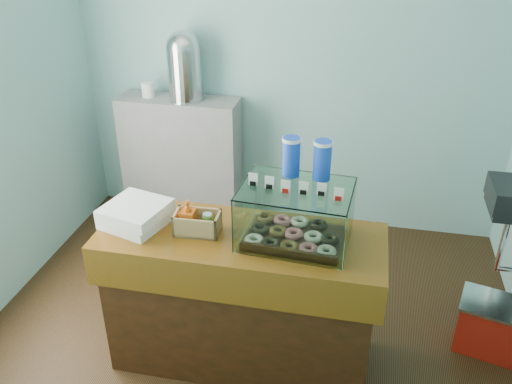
% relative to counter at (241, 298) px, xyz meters
% --- Properties ---
extents(ground, '(3.50, 3.50, 0.00)m').
position_rel_counter_xyz_m(ground, '(0.00, 0.25, -0.46)').
color(ground, black).
rests_on(ground, ground).
extents(room_shell, '(3.54, 3.04, 2.82)m').
position_rel_counter_xyz_m(room_shell, '(0.03, 0.26, 1.25)').
color(room_shell, '#86C3C2').
rests_on(room_shell, ground).
extents(counter, '(1.60, 0.60, 0.90)m').
position_rel_counter_xyz_m(counter, '(0.00, 0.00, 0.00)').
color(counter, '#451F0D').
rests_on(counter, ground).
extents(back_shelf, '(1.00, 0.32, 1.10)m').
position_rel_counter_xyz_m(back_shelf, '(-0.90, 1.57, 0.09)').
color(back_shelf, gray).
rests_on(back_shelf, ground).
extents(display_case, '(0.61, 0.47, 0.54)m').
position_rel_counter_xyz_m(display_case, '(0.30, 0.05, 0.61)').
color(display_case, '#361B10').
rests_on(display_case, counter).
extents(condiment_crate, '(0.26, 0.16, 0.20)m').
position_rel_counter_xyz_m(condiment_crate, '(-0.25, -0.01, 0.51)').
color(condiment_crate, tan).
rests_on(condiment_crate, counter).
extents(pastry_boxes, '(0.40, 0.41, 0.13)m').
position_rel_counter_xyz_m(pastry_boxes, '(-0.61, -0.00, 0.51)').
color(pastry_boxes, white).
rests_on(pastry_boxes, counter).
extents(coffee_urn, '(0.30, 0.30, 0.55)m').
position_rel_counter_xyz_m(coffee_urn, '(-0.82, 1.57, 0.93)').
color(coffee_urn, silver).
rests_on(coffee_urn, back_shelf).
extents(red_cooler, '(0.46, 0.39, 0.35)m').
position_rel_counter_xyz_m(red_cooler, '(1.51, 0.40, -0.28)').
color(red_cooler, red).
rests_on(red_cooler, ground).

